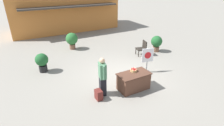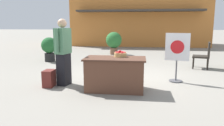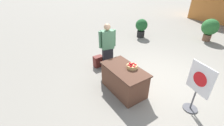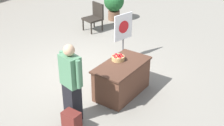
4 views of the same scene
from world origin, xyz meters
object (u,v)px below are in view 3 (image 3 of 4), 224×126
Objects in this scene: apple_basket at (132,66)px; person_visitor at (107,47)px; potted_plant_far_left at (210,28)px; potted_plant_near_left at (141,27)px; poster_board at (198,87)px; backpack at (98,61)px; display_table at (124,80)px.

apple_basket is 0.18× the size of person_visitor.
apple_basket is 6.12m from potted_plant_far_left.
potted_plant_near_left is at bearing 130.92° from person_visitor.
poster_board is at bearing -65.93° from potted_plant_far_left.
backpack is at bearing -67.10° from potted_plant_near_left.
person_visitor is 3.99× the size of backpack.
poster_board is 5.46m from potted_plant_near_left.
display_table is at bearing -0.00° from person_visitor.
potted_plant_far_left is at bearing 81.91° from backpack.
poster_board is (1.45, 0.81, -0.11)m from apple_basket.
apple_basket reaches higher than backpack.
apple_basket reaches higher than display_table.
poster_board reaches higher than potted_plant_far_left.
person_visitor is 1.28× the size of poster_board.
potted_plant_far_left is at bearing 46.61° from potted_plant_near_left.
potted_plant_near_left is at bearing 112.90° from backpack.
person_visitor reaches higher than potted_plant_far_left.
backpack is (-1.77, -0.11, -0.63)m from apple_basket.
backpack is at bearing -98.09° from potted_plant_far_left.
display_table is 0.84× the size of person_visitor.
potted_plant_near_left is at bearing 130.89° from display_table.
potted_plant_far_left is at bearing 96.98° from person_visitor.
backpack is 3.39m from poster_board.
potted_plant_near_left reaches higher than apple_basket.
backpack is 0.41× the size of potted_plant_near_left.
apple_basket is at bearing -81.61° from potted_plant_far_left.
display_table is 1.87m from poster_board.
person_visitor is (-1.46, 0.12, 0.02)m from apple_basket.
display_table is 0.49m from apple_basket.
person_visitor reaches higher than apple_basket.
person_visitor is at bearing -95.48° from potted_plant_far_left.
display_table is 1.07× the size of poster_board.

